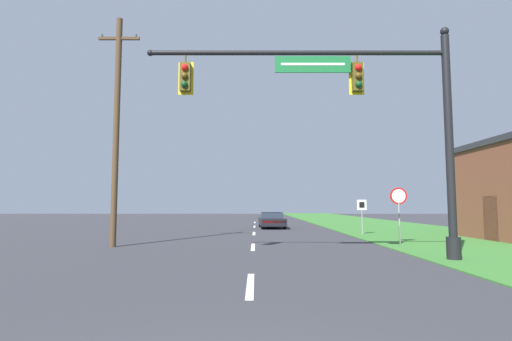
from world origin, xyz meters
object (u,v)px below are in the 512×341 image
object	(u,v)px
car_ahead	(273,220)
stop_sign	(401,203)
signal_mast	(373,115)
utility_pole_near	(118,126)
route_sign_post	(364,209)

from	to	relation	value
car_ahead	stop_sign	world-z (taller)	stop_sign
signal_mast	utility_pole_near	world-z (taller)	utility_pole_near
route_sign_post	utility_pole_near	distance (m)	14.43
signal_mast	stop_sign	bearing A→B (deg)	62.72
car_ahead	utility_pole_near	bearing A→B (deg)	-117.34
route_sign_post	signal_mast	bearing A→B (deg)	-102.98
route_sign_post	utility_pole_near	world-z (taller)	utility_pole_near
utility_pole_near	route_sign_post	bearing A→B (deg)	28.46
utility_pole_near	stop_sign	bearing A→B (deg)	4.52
signal_mast	car_ahead	xyz separation A→B (m)	(-2.54, 18.19, -4.08)
route_sign_post	car_ahead	bearing A→B (deg)	124.37
car_ahead	utility_pole_near	size ratio (longest dim) A/B	0.47
car_ahead	stop_sign	size ratio (longest dim) A/B	1.86
signal_mast	car_ahead	bearing A→B (deg)	97.95
stop_sign	route_sign_post	bearing A→B (deg)	91.64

